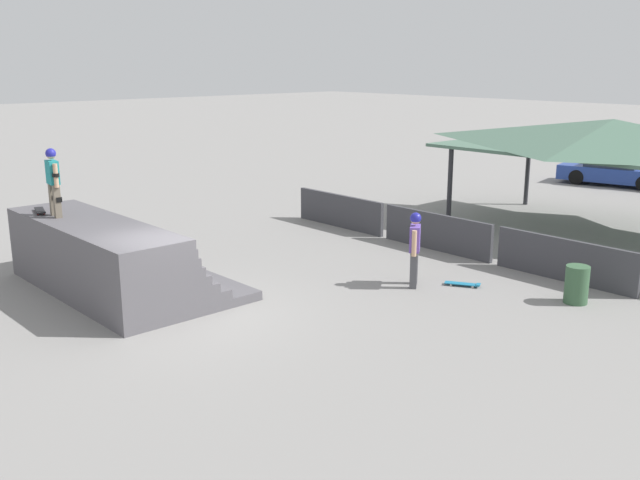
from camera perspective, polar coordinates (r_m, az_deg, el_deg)
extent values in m
plane|color=gray|center=(15.38, -10.84, -5.98)|extent=(160.00, 160.00, 0.00)
cube|color=#565459|center=(17.60, -14.90, -3.25)|extent=(5.85, 3.39, 0.21)
cube|color=#565459|center=(17.37, -16.13, -2.84)|extent=(5.85, 2.57, 0.21)
cube|color=#565459|center=(17.25, -16.62, -2.27)|extent=(5.85, 2.27, 0.21)
cube|color=#565459|center=(17.15, -16.97, -1.65)|extent=(5.85, 2.07, 0.21)
cube|color=#565459|center=(17.07, -17.24, -1.01)|extent=(5.85, 1.93, 0.21)
cube|color=#565459|center=(17.00, -17.45, -0.36)|extent=(5.85, 1.83, 0.21)
cube|color=#565459|center=(16.93, -17.61, 0.31)|extent=(5.85, 1.76, 0.21)
cube|color=#565459|center=(16.88, -17.72, 0.99)|extent=(5.85, 1.72, 0.21)
cylinder|color=silver|center=(17.22, -15.20, 1.67)|extent=(5.74, 0.07, 0.07)
cube|color=#6B6051|center=(17.55, -20.29, 2.91)|extent=(0.16, 0.16, 0.77)
cube|color=black|center=(17.55, -20.21, 3.07)|extent=(0.19, 0.15, 0.11)
cube|color=#6B6051|center=(17.87, -20.58, 3.07)|extent=(0.16, 0.16, 0.77)
cube|color=black|center=(17.87, -20.51, 3.23)|extent=(0.19, 0.15, 0.11)
cube|color=teal|center=(17.61, -20.62, 5.09)|extent=(0.44, 0.26, 0.55)
cylinder|color=tan|center=(17.36, -20.38, 4.85)|extent=(0.11, 0.11, 0.55)
cylinder|color=black|center=(17.36, -20.38, 4.89)|extent=(0.17, 0.17, 0.08)
cylinder|color=tan|center=(17.86, -20.83, 5.05)|extent=(0.11, 0.11, 0.55)
cylinder|color=black|center=(17.86, -20.83, 5.08)|extent=(0.17, 0.17, 0.08)
sphere|color=tan|center=(17.55, -20.74, 6.41)|extent=(0.21, 0.21, 0.21)
sphere|color=#232399|center=(17.55, -20.74, 6.50)|extent=(0.24, 0.24, 0.24)
cylinder|color=red|center=(18.12, -21.21, 2.00)|extent=(0.06, 0.04, 0.05)
cylinder|color=red|center=(18.11, -21.65, 1.95)|extent=(0.06, 0.04, 0.05)
cylinder|color=red|center=(18.62, -21.35, 2.29)|extent=(0.06, 0.04, 0.05)
cylinder|color=red|center=(18.61, -21.78, 2.25)|extent=(0.06, 0.04, 0.05)
cube|color=black|center=(18.36, -21.51, 2.23)|extent=(0.86, 0.43, 0.02)
cube|color=black|center=(17.98, -21.41, 2.06)|extent=(0.15, 0.22, 0.02)
cube|color=#4C4C51|center=(17.27, 7.56, -2.09)|extent=(0.23, 0.23, 0.86)
cube|color=#4C4C51|center=(16.91, 7.49, -2.45)|extent=(0.23, 0.23, 0.86)
cube|color=#6B4CB7|center=(16.90, 7.60, 0.13)|extent=(0.47, 0.51, 0.61)
cylinder|color=tan|center=(17.19, 7.65, 0.20)|extent=(0.16, 0.16, 0.61)
cylinder|color=tan|center=(16.63, 7.54, -0.27)|extent=(0.16, 0.16, 0.61)
sphere|color=tan|center=(16.79, 7.65, 1.65)|extent=(0.24, 0.24, 0.24)
sphere|color=#232399|center=(16.78, 7.66, 1.75)|extent=(0.27, 0.27, 0.27)
cylinder|color=silver|center=(17.41, 12.16, -3.55)|extent=(0.06, 0.05, 0.05)
cylinder|color=silver|center=(17.28, 12.11, -3.69)|extent=(0.06, 0.05, 0.05)
cylinder|color=silver|center=(17.47, 10.49, -3.41)|extent=(0.06, 0.05, 0.05)
cylinder|color=silver|center=(17.33, 10.43, -3.55)|extent=(0.06, 0.05, 0.05)
cube|color=teal|center=(17.36, 11.30, -3.44)|extent=(0.82, 0.58, 0.02)
cube|color=teal|center=(17.32, 12.55, -3.49)|extent=(0.18, 0.22, 0.02)
cube|color=#3D3D42|center=(22.96, 1.60, 2.34)|extent=(3.70, 0.12, 1.05)
cube|color=#3D3D42|center=(20.38, 9.31, 0.63)|extent=(3.70, 0.12, 1.05)
cube|color=#3D3D42|center=(18.30, 18.99, -1.53)|extent=(3.70, 0.12, 1.05)
cylinder|color=#2D2D33|center=(23.76, 10.35, 4.30)|extent=(0.16, 0.16, 2.51)
cylinder|color=#2D2D33|center=(27.57, 16.27, 5.31)|extent=(0.16, 0.16, 2.51)
cube|color=#4C705B|center=(23.40, 22.24, 6.56)|extent=(9.85, 5.47, 0.10)
pyramid|color=#4C705B|center=(23.34, 22.35, 7.81)|extent=(9.65, 5.36, 0.93)
cylinder|color=#385B3D|center=(16.75, 19.85, -3.37)|extent=(0.52, 0.52, 0.85)
cube|color=navy|center=(33.25, 22.49, 4.89)|extent=(4.74, 2.48, 0.62)
cube|color=#283342|center=(33.20, 22.38, 5.83)|extent=(2.32, 1.75, 0.46)
cube|color=navy|center=(33.18, 22.42, 6.22)|extent=(2.22, 1.70, 0.04)
cylinder|color=black|center=(34.32, 20.55, 5.04)|extent=(0.67, 0.32, 0.64)
cylinder|color=black|center=(32.92, 19.83, 4.75)|extent=(0.67, 0.32, 0.64)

